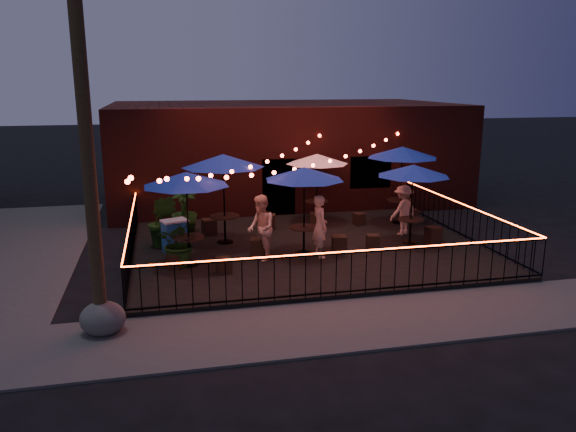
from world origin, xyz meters
name	(u,v)px	position (x,y,z in m)	size (l,w,h in m)	color
ground	(326,272)	(0.00, 0.00, 0.00)	(110.00, 110.00, 0.00)	black
patio	(307,248)	(0.00, 2.00, 0.07)	(10.00, 8.00, 0.15)	black
sidewalk	(370,321)	(0.00, -3.25, 0.03)	(18.00, 2.50, 0.05)	#44413E
brick_building	(283,151)	(1.00, 9.99, 2.00)	(14.00, 8.00, 4.00)	#36130E
utility_pole	(86,132)	(-5.40, -2.60, 4.00)	(0.26, 0.26, 8.00)	#352715
fence_front	(351,273)	(0.00, -2.00, 0.66)	(10.00, 0.04, 1.04)	black
fence_left	(131,239)	(-5.00, 2.00, 0.66)	(0.04, 8.00, 1.04)	black
fence_right	(461,220)	(5.00, 2.00, 0.66)	(0.04, 8.00, 1.04)	black
festoon_lights	(275,169)	(-1.01, 1.70, 2.52)	(10.02, 8.72, 1.32)	#F43622
cafe_table_0	(186,180)	(-3.49, 0.94, 2.43)	(2.92, 2.92, 2.50)	black
cafe_table_1	(223,162)	(-2.32, 2.86, 2.60)	(2.65, 2.65, 2.68)	black
cafe_table_2	(304,175)	(-0.27, 1.30, 2.40)	(2.71, 2.71, 2.46)	black
cafe_table_3	(317,160)	(1.08, 4.80, 2.30)	(2.42, 2.42, 2.35)	black
cafe_table_4	(413,172)	(3.11, 1.60, 2.32)	(2.18, 2.18, 2.38)	black
cafe_table_5	(402,153)	(3.80, 3.95, 2.55)	(2.60, 2.60, 2.63)	black
bistro_chair_0	(174,261)	(-3.89, 0.78, 0.35)	(0.34, 0.34, 0.40)	black
bistro_chair_1	(224,265)	(-2.67, 0.09, 0.35)	(0.34, 0.34, 0.41)	black
bistro_chair_2	(164,234)	(-4.13, 3.40, 0.39)	(0.41, 0.41, 0.49)	black
bistro_chair_3	(209,227)	(-2.71, 3.89, 0.40)	(0.42, 0.42, 0.50)	black
bistro_chair_4	(258,248)	(-1.58, 1.28, 0.40)	(0.43, 0.43, 0.51)	black
bistro_chair_5	(339,244)	(0.75, 1.18, 0.39)	(0.40, 0.40, 0.48)	black
bistro_chair_6	(269,222)	(-0.71, 4.18, 0.39)	(0.41, 0.41, 0.48)	black
bistro_chair_7	(315,219)	(0.91, 4.35, 0.36)	(0.35, 0.35, 0.41)	black
bistro_chair_8	(373,242)	(1.80, 1.28, 0.36)	(0.35, 0.35, 0.42)	black
bistro_chair_9	(433,235)	(3.83, 1.50, 0.39)	(0.40, 0.40, 0.48)	black
bistro_chair_10	(359,219)	(2.36, 4.00, 0.35)	(0.34, 0.34, 0.40)	black
bistro_chair_11	(412,216)	(4.28, 3.95, 0.37)	(0.37, 0.37, 0.44)	black
patron_a	(320,226)	(0.08, 0.89, 1.02)	(0.63, 0.42, 1.74)	#E4A897
patron_b	(261,228)	(-1.55, 0.96, 1.05)	(0.87, 0.68, 1.79)	#D6AB87
patron_c	(403,210)	(3.28, 2.55, 0.94)	(1.02, 0.59, 1.58)	tan
potted_shrub_a	(180,243)	(-3.71, 0.94, 0.79)	(1.14, 0.99, 1.27)	#0B350A
potted_shrub_b	(163,221)	(-4.14, 2.84, 0.92)	(0.85, 0.69, 1.55)	#0E380E
potted_shrub_c	(184,210)	(-3.45, 4.39, 0.89)	(0.83, 0.83, 1.48)	#124014
cooler	(175,235)	(-3.81, 2.30, 0.62)	(0.83, 0.72, 0.93)	#1A58AA
boulder	(103,319)	(-5.37, -2.64, 0.35)	(0.89, 0.76, 0.70)	#4E4F49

